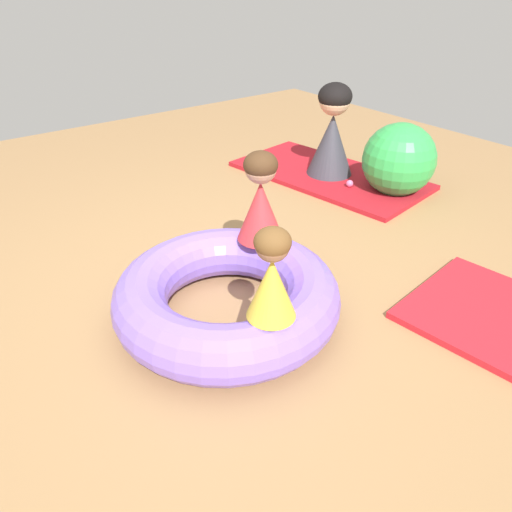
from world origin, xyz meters
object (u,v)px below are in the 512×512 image
object	(u,v)px
inflatable_cushion	(227,296)
adult_seated	(332,131)
play_ball_pink	(350,184)
child_in_red	(260,198)
exercise_ball_large	(399,160)
child_in_yellow	(272,275)
play_ball_blue	(386,186)

from	to	relation	value
inflatable_cushion	adult_seated	xyz separation A→B (m)	(-1.15, 1.92, 0.28)
adult_seated	play_ball_pink	bearing A→B (deg)	97.61
child_in_red	exercise_ball_large	size ratio (longest dim) A/B	0.88
child_in_red	inflatable_cushion	bearing A→B (deg)	125.58
child_in_yellow	play_ball_pink	size ratio (longest dim) A/B	7.41
exercise_ball_large	child_in_yellow	bearing A→B (deg)	-65.77
inflatable_cushion	child_in_yellow	bearing A→B (deg)	-4.44
child_in_red	child_in_yellow	bearing A→B (deg)	154.88
play_ball_pink	exercise_ball_large	bearing A→B (deg)	45.18
adult_seated	exercise_ball_large	xyz separation A→B (m)	(0.61, 0.18, -0.13)
play_ball_blue	play_ball_pink	xyz separation A→B (m)	(-0.25, -0.17, -0.02)
play_ball_pink	exercise_ball_large	size ratio (longest dim) A/B	0.10
child_in_yellow	play_ball_blue	bearing A→B (deg)	53.87
play_ball_blue	exercise_ball_large	world-z (taller)	exercise_ball_large
inflatable_cushion	child_in_red	world-z (taller)	child_in_red
adult_seated	exercise_ball_large	distance (m)	0.65
child_in_yellow	play_ball_blue	size ratio (longest dim) A/B	4.87
child_in_yellow	adult_seated	bearing A→B (deg)	66.95
child_in_red	adult_seated	world-z (taller)	adult_seated
child_in_red	exercise_ball_large	world-z (taller)	child_in_red
child_in_red	adult_seated	bearing A→B (deg)	-49.60
play_ball_blue	child_in_red	bearing A→B (deg)	-77.28
child_in_red	play_ball_pink	distance (m)	1.65
child_in_yellow	play_ball_pink	bearing A→B (deg)	61.53
child_in_yellow	child_in_red	distance (m)	0.74
child_in_yellow	child_in_red	xyz separation A→B (m)	(-0.62, 0.41, 0.04)
play_ball_blue	adult_seated	bearing A→B (deg)	-171.51
inflatable_cushion	child_in_red	size ratio (longest dim) A/B	2.31
inflatable_cushion	exercise_ball_large	distance (m)	2.18
child_in_red	play_ball_blue	size ratio (longest dim) A/B	5.71
child_in_red	play_ball_pink	world-z (taller)	child_in_red
play_ball_blue	child_in_yellow	bearing A→B (deg)	-64.26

